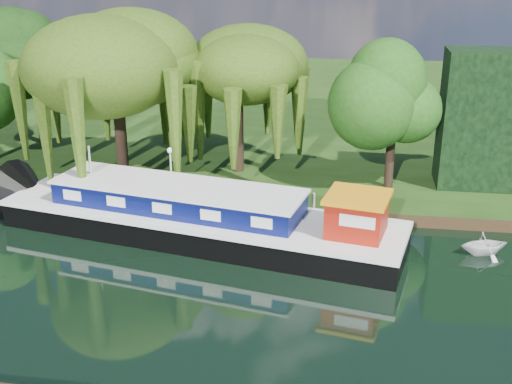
# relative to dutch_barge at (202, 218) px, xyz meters

# --- Properties ---
(ground) EXTENTS (120.00, 120.00, 0.00)m
(ground) POSITION_rel_dutch_barge_xyz_m (-3.58, -5.07, -1.08)
(ground) COLOR black
(far_bank) EXTENTS (120.00, 52.00, 0.45)m
(far_bank) POSITION_rel_dutch_barge_xyz_m (-3.58, 28.93, -0.86)
(far_bank) COLOR #1A340E
(far_bank) RESTS_ON ground
(dutch_barge) EXTENTS (21.20, 8.70, 4.37)m
(dutch_barge) POSITION_rel_dutch_barge_xyz_m (0.00, 0.00, 0.00)
(dutch_barge) COLOR black
(dutch_barge) RESTS_ON ground
(narrowboat) EXTENTS (12.97, 2.37, 1.89)m
(narrowboat) POSITION_rel_dutch_barge_xyz_m (0.39, 1.06, -0.41)
(narrowboat) COLOR navy
(narrowboat) RESTS_ON ground
(white_cruiser) EXTENTS (2.82, 2.61, 1.23)m
(white_cruiser) POSITION_rel_dutch_barge_xyz_m (13.81, 0.12, -1.08)
(white_cruiser) COLOR silver
(white_cruiser) RESTS_ON ground
(willow_left) EXTENTS (8.08, 8.08, 9.68)m
(willow_left) POSITION_rel_dutch_barge_xyz_m (-6.44, 6.61, 6.40)
(willow_left) COLOR black
(willow_left) RESTS_ON far_bank
(willow_right) EXTENTS (6.71, 6.71, 8.17)m
(willow_right) POSITION_rel_dutch_barge_xyz_m (0.23, 9.37, 5.33)
(willow_right) COLOR black
(willow_right) RESTS_ON far_bank
(tree_far_mid) EXTENTS (5.36, 5.36, 8.78)m
(tree_far_mid) POSITION_rel_dutch_barge_xyz_m (-14.92, 13.40, 5.42)
(tree_far_mid) COLOR black
(tree_far_mid) RESTS_ON far_bank
(tree_far_right) EXTENTS (4.56, 4.56, 7.47)m
(tree_far_right) POSITION_rel_dutch_barge_xyz_m (9.59, 7.71, 4.51)
(tree_far_right) COLOR black
(tree_far_right) RESTS_ON far_bank
(conifer_hedge) EXTENTS (6.00, 3.00, 8.00)m
(conifer_hedge) POSITION_rel_dutch_barge_xyz_m (15.42, 8.93, 3.37)
(conifer_hedge) COLOR black
(conifer_hedge) RESTS_ON far_bank
(lamppost) EXTENTS (0.36, 0.36, 2.56)m
(lamppost) POSITION_rel_dutch_barge_xyz_m (-3.08, 5.43, 1.34)
(lamppost) COLOR silver
(lamppost) RESTS_ON far_bank
(mooring_posts) EXTENTS (19.16, 0.16, 1.00)m
(mooring_posts) POSITION_rel_dutch_barge_xyz_m (-4.08, 3.33, -0.13)
(mooring_posts) COLOR silver
(mooring_posts) RESTS_ON far_bank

